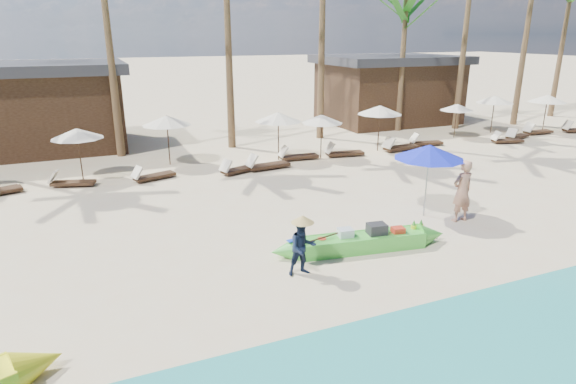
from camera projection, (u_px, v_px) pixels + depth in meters
name	position (u px, v px, depth m)	size (l,w,h in m)	color
ground	(308.00, 269.00, 12.12)	(240.00, 240.00, 0.00)	beige
green_canoe	(361.00, 242.00, 13.13)	(5.63, 1.24, 0.72)	green
tourist	(462.00, 191.00, 14.94)	(0.72, 0.47, 1.97)	tan
vendor_green	(302.00, 248.00, 11.64)	(0.69, 0.54, 1.43)	#131D34
blue_umbrella	(429.00, 152.00, 15.00)	(2.19, 2.19, 2.36)	#99999E
resort_parasol_4	(77.00, 133.00, 19.03)	(2.03, 2.03, 2.09)	#3C2718
lounger_4_right	(70.00, 182.00, 18.61)	(1.77, 1.00, 0.58)	#3C2718
resort_parasol_5	(167.00, 120.00, 21.19)	(2.17, 2.17, 2.23)	#3C2718
lounger_5_left	(152.00, 175.00, 19.41)	(1.83, 1.04, 0.59)	#3C2718
resort_parasol_6	(278.00, 117.00, 21.99)	(2.18, 2.18, 2.24)	#3C2718
lounger_6_left	(238.00, 169.00, 20.37)	(1.85, 1.10, 0.60)	#3C2718
lounger_6_right	(266.00, 165.00, 20.93)	(2.01, 0.81, 0.67)	#3C2718
resort_parasol_7	(322.00, 119.00, 22.43)	(2.00, 2.00, 2.06)	#3C2718
lounger_7_left	(296.00, 156.00, 22.50)	(1.92, 0.71, 0.64)	#3C2718
lounger_7_right	(342.00, 152.00, 23.16)	(1.96, 0.86, 0.64)	#3C2718
resort_parasol_8	(380.00, 110.00, 23.76)	(2.22, 2.22, 2.29)	#3C2718
lounger_8_left	(399.00, 147.00, 24.26)	(2.04, 0.80, 0.68)	#3C2718
resort_parasol_9	(457.00, 107.00, 26.93)	(1.86, 1.86, 1.91)	#3C2718
lounger_9_left	(424.00, 142.00, 25.40)	(1.84, 0.86, 0.60)	#3C2718
lounger_9_right	(506.00, 140.00, 25.97)	(1.80, 0.96, 0.58)	#3C2718
resort_parasol_10	(495.00, 99.00, 28.22)	(2.14, 2.14, 2.20)	#3C2718
lounger_10_left	(517.00, 136.00, 26.99)	(1.81, 0.96, 0.59)	#3C2718
lounger_10_right	(537.00, 131.00, 28.25)	(1.89, 0.68, 0.63)	#3C2718
resort_parasol_11	(548.00, 98.00, 28.34)	(2.17, 2.17, 2.24)	#3C2718
palm_6	(406.00, 8.00, 27.35)	(2.08, 2.08, 8.51)	brown
pavilion_west	(13.00, 107.00, 23.82)	(10.80, 6.60, 4.30)	#3C2718
pavilion_east	(388.00, 88.00, 31.90)	(8.80, 6.60, 4.30)	#3C2718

